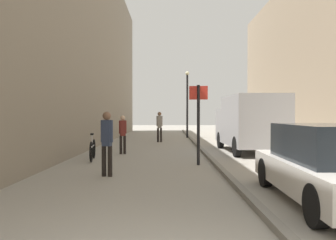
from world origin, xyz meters
TOP-DOWN VIEW (x-y plane):
  - ground_plane at (0.00, 12.00)m, footprint 80.00×80.00m
  - building_facade_left at (-5.14, 12.00)m, footprint 3.08×40.00m
  - kerb_strip at (1.58, 12.00)m, footprint 0.16×40.00m
  - pedestrian_main_foreground at (-1.84, 11.28)m, footprint 0.31×0.24m
  - pedestrian_mid_block at (-1.57, 6.10)m, footprint 0.34×0.23m
  - pedestrian_far_crossing at (-0.46, 17.49)m, footprint 0.36×0.24m
  - delivery_van at (3.61, 11.98)m, footprint 2.23×5.09m
  - parked_car at (3.05, 3.39)m, footprint 1.94×4.25m
  - street_sign_post at (1.04, 8.16)m, footprint 0.60×0.10m
  - lamp_post at (1.43, 21.48)m, footprint 0.28×0.28m
  - bicycle_leaning at (-2.66, 9.31)m, footprint 0.28×1.76m

SIDE VIEW (x-z plane):
  - ground_plane at x=0.00m, z-range 0.00..0.00m
  - kerb_strip at x=1.58m, z-range 0.00..0.12m
  - bicycle_leaning at x=-2.66m, z-range -0.11..0.87m
  - parked_car at x=3.05m, z-range -0.01..1.44m
  - pedestrian_main_foreground at x=-1.84m, z-range 0.12..1.74m
  - pedestrian_mid_block at x=-1.57m, z-range 0.13..1.85m
  - pedestrian_far_crossing at x=-0.46m, z-range 0.14..1.96m
  - delivery_van at x=3.61m, z-range 0.09..2.53m
  - street_sign_post at x=1.04m, z-range 0.25..2.85m
  - lamp_post at x=1.43m, z-range 0.34..5.10m
  - building_facade_left at x=-5.14m, z-range 0.00..11.26m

